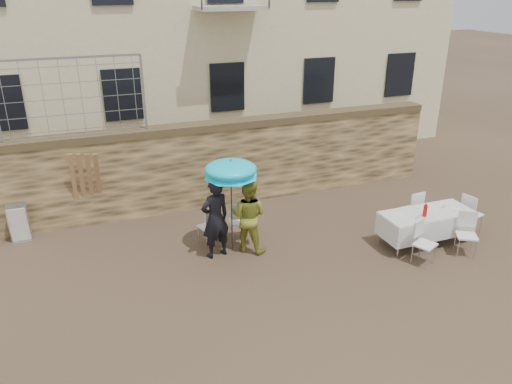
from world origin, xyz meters
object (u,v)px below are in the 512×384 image
object	(u,v)px
table_chair_back	(411,209)
soda_bottle	(425,211)
umbrella	(231,172)
couple_chair_left	(209,225)
woman_dress	(248,216)
banquet_table	(427,214)
table_chair_front_right	(467,235)
man_suit	(215,218)
chair_stack_right	(19,220)
table_chair_front_left	(425,243)
table_chair_side	(472,213)
couple_chair_right	(238,220)

from	to	relation	value
table_chair_back	soda_bottle	bearing A→B (deg)	63.62
umbrella	couple_chair_left	world-z (taller)	umbrella
woman_dress	banquet_table	xyz separation A→B (m)	(3.87, -1.11, -0.10)
soda_bottle	table_chair_back	distance (m)	1.11
couple_chair_left	table_chair_front_right	xyz separation A→B (m)	(5.12, -2.41, 0.00)
man_suit	banquet_table	distance (m)	4.76
soda_bottle	table_chair_back	world-z (taller)	soda_bottle
chair_stack_right	table_chair_front_right	bearing A→B (deg)	-24.82
table_chair_front_left	woman_dress	bearing A→B (deg)	125.42
table_chair_side	umbrella	bearing A→B (deg)	65.98
table_chair_front_right	table_chair_side	size ratio (longest dim) A/B	1.00
banquet_table	table_chair_front_left	world-z (taller)	table_chair_front_left
man_suit	umbrella	xyz separation A→B (m)	(0.40, 0.10, 0.97)
banquet_table	soda_bottle	world-z (taller)	soda_bottle
table_chair_back	couple_chair_right	bearing A→B (deg)	-15.34
couple_chair_right	soda_bottle	world-z (taller)	soda_bottle
table_chair_front_left	chair_stack_right	xyz separation A→B (m)	(-8.05, 4.23, -0.02)
man_suit	table_chair_back	distance (m)	4.85
woman_dress	table_chair_front_right	world-z (taller)	woman_dress
table_chair_front_left	table_chair_side	distance (m)	2.17
man_suit	table_chair_back	size ratio (longest dim) A/B	1.88
woman_dress	table_chair_side	xyz separation A→B (m)	(5.27, -1.01, -0.35)
table_chair_front_left	table_chair_front_right	bearing A→B (deg)	-24.95
man_suit	couple_chair_left	xyz separation A→B (m)	(0.00, 0.55, -0.42)
woman_dress	couple_chair_left	bearing A→B (deg)	3.93
umbrella	table_chair_side	bearing A→B (deg)	-11.18
umbrella	table_chair_front_right	world-z (taller)	umbrella
woman_dress	umbrella	distance (m)	1.09
table_chair_front_right	couple_chair_right	bearing A→B (deg)	-179.07
umbrella	soda_bottle	world-z (taller)	umbrella
umbrella	table_chair_back	world-z (taller)	umbrella
woman_dress	table_chair_front_right	distance (m)	4.77
soda_bottle	table_chair_front_left	distance (m)	0.84
couple_chair_right	banquet_table	size ratio (longest dim) A/B	0.46
man_suit	table_chair_side	size ratio (longest dim) A/B	1.88
umbrella	table_chair_side	world-z (taller)	umbrella
table_chair_side	soda_bottle	bearing A→B (deg)	86.04
man_suit	chair_stack_right	world-z (taller)	man_suit
couple_chair_right	soda_bottle	size ratio (longest dim) A/B	3.69
woman_dress	couple_chair_left	xyz separation A→B (m)	(-0.75, 0.55, -0.35)
table_chair_back	umbrella	bearing A→B (deg)	-8.85
table_chair_front_right	woman_dress	bearing A→B (deg)	-173.53
soda_bottle	table_chair_side	bearing A→B (deg)	8.88
umbrella	soda_bottle	size ratio (longest dim) A/B	7.61
umbrella	couple_chair_right	world-z (taller)	umbrella
banquet_table	couple_chair_left	bearing A→B (deg)	160.24
couple_chair_right	soda_bottle	distance (m)	4.16
soda_bottle	table_chair_back	size ratio (longest dim) A/B	0.27
umbrella	couple_chair_right	xyz separation A→B (m)	(0.30, 0.45, -1.39)
umbrella	man_suit	bearing A→B (deg)	-165.96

